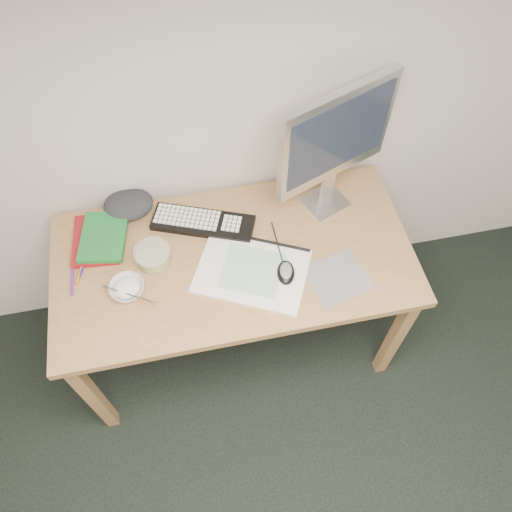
{
  "coord_description": "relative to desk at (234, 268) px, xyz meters",
  "views": [
    {
      "loc": [
        -0.39,
        0.37,
        2.37
      ],
      "look_at": [
        -0.19,
        1.36,
        0.83
      ],
      "focal_mm": 35.0,
      "sensor_mm": 36.0,
      "label": 1
    }
  ],
  "objects": [
    {
      "name": "desk",
      "position": [
        0.0,
        0.0,
        0.0
      ],
      "size": [
        1.4,
        0.7,
        0.75
      ],
      "color": "#AF8050",
      "rests_on": "ground"
    },
    {
      "name": "mousepad",
      "position": [
        0.37,
        -0.17,
        0.08
      ],
      "size": [
        0.26,
        0.24,
        0.0
      ],
      "primitive_type": "cube",
      "rotation": [
        0.0,
        0.0,
        0.25
      ],
      "color": "slate",
      "rests_on": "desk"
    },
    {
      "name": "sketchpad",
      "position": [
        0.06,
        -0.08,
        0.09
      ],
      "size": [
        0.5,
        0.44,
        0.01
      ],
      "primitive_type": "cube",
      "rotation": [
        0.0,
        0.0,
        -0.46
      ],
      "color": "white",
      "rests_on": "desk"
    },
    {
      "name": "keyboard",
      "position": [
        -0.09,
        0.18,
        0.09
      ],
      "size": [
        0.43,
        0.27,
        0.02
      ],
      "primitive_type": "cube",
      "rotation": [
        0.0,
        0.0,
        -0.37
      ],
      "color": "black",
      "rests_on": "desk"
    },
    {
      "name": "monitor",
      "position": [
        0.42,
        0.19,
        0.44
      ],
      "size": [
        0.47,
        0.21,
        0.57
      ],
      "rotation": [
        0.0,
        0.0,
        0.38
      ],
      "color": "silver",
      "rests_on": "desk"
    },
    {
      "name": "mouse",
      "position": [
        0.18,
        -0.12,
        0.11
      ],
      "size": [
        0.09,
        0.12,
        0.04
      ],
      "primitive_type": "ellipsoid",
      "rotation": [
        0.0,
        0.0,
        -0.21
      ],
      "color": "black",
      "rests_on": "sketchpad"
    },
    {
      "name": "rice_bowl",
      "position": [
        -0.41,
        -0.07,
        0.1
      ],
      "size": [
        0.14,
        0.14,
        0.04
      ],
      "primitive_type": "imported",
      "rotation": [
        0.0,
        0.0,
        -0.07
      ],
      "color": "silver",
      "rests_on": "desk"
    },
    {
      "name": "chopsticks",
      "position": [
        -0.4,
        -0.11,
        0.13
      ],
      "size": [
        0.19,
        0.12,
        0.02
      ],
      "primitive_type": "cylinder",
      "rotation": [
        0.0,
        1.57,
        -0.54
      ],
      "color": "#B9B9BC",
      "rests_on": "rice_bowl"
    },
    {
      "name": "fruit_tub",
      "position": [
        -0.3,
        0.04,
        0.12
      ],
      "size": [
        0.18,
        0.18,
        0.07
      ],
      "primitive_type": "cylinder",
      "rotation": [
        0.0,
        0.0,
        -0.33
      ],
      "color": "#E0CF4F",
      "rests_on": "desk"
    },
    {
      "name": "book_red",
      "position": [
        -0.51,
        0.18,
        0.09
      ],
      "size": [
        0.2,
        0.26,
        0.02
      ],
      "primitive_type": "cube",
      "rotation": [
        0.0,
        0.0,
        -0.08
      ],
      "color": "maroon",
      "rests_on": "desk"
    },
    {
      "name": "book_green",
      "position": [
        -0.48,
        0.17,
        0.12
      ],
      "size": [
        0.21,
        0.26,
        0.02
      ],
      "primitive_type": "cube",
      "rotation": [
        0.0,
        0.0,
        -0.18
      ],
      "color": "#1C702F",
      "rests_on": "book_red"
    },
    {
      "name": "cloth_lump",
      "position": [
        -0.38,
        0.31,
        0.12
      ],
      "size": [
        0.2,
        0.18,
        0.07
      ],
      "primitive_type": "ellipsoid",
      "rotation": [
        0.0,
        0.0,
        0.31
      ],
      "color": "#222329",
      "rests_on": "desk"
    },
    {
      "name": "pencil_pink",
      "position": [
        0.03,
        0.0,
        0.09
      ],
      "size": [
        0.16,
        0.05,
        0.01
      ],
      "primitive_type": "cylinder",
      "rotation": [
        0.0,
        1.57,
        -0.25
      ],
      "color": "pink",
      "rests_on": "desk"
    },
    {
      "name": "pencil_tan",
      "position": [
        -0.02,
        0.04,
        0.09
      ],
      "size": [
        0.18,
        0.08,
        0.01
      ],
      "primitive_type": "cylinder",
      "rotation": [
        0.0,
        1.57,
        -0.41
      ],
      "color": "#A48856",
      "rests_on": "desk"
    },
    {
      "name": "pencil_black",
      "position": [
        0.07,
        0.04,
        0.09
      ],
      "size": [
        0.18,
        0.01,
        0.01
      ],
      "primitive_type": "cylinder",
      "rotation": [
        0.0,
        1.57,
        -0.03
      ],
      "color": "black",
      "rests_on": "desk"
    },
    {
      "name": "marker_blue",
      "position": [
        -0.57,
        0.08,
        0.09
      ],
      "size": [
        0.05,
        0.11,
        0.01
      ],
      "primitive_type": "cylinder",
      "rotation": [
        0.0,
        1.57,
        1.24
      ],
      "color": "#1E1C97",
      "rests_on": "desk"
    },
    {
      "name": "marker_orange",
      "position": [
        -0.58,
        0.06,
        0.09
      ],
      "size": [
        0.05,
        0.12,
        0.01
      ],
      "primitive_type": "cylinder",
      "rotation": [
        0.0,
        1.57,
        1.29
      ],
      "color": "#BF7716",
      "rests_on": "desk"
    },
    {
      "name": "marker_purple",
      "position": [
        -0.61,
        0.01,
        0.09
      ],
      "size": [
        0.01,
        0.12,
        0.01
      ],
      "primitive_type": "cylinder",
      "rotation": [
        0.0,
        1.57,
        1.54
      ],
      "color": "#672588",
      "rests_on": "desk"
    }
  ]
}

